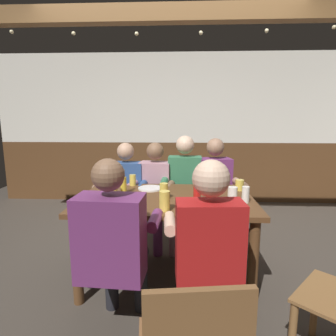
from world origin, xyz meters
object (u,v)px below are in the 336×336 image
(pint_glass_0, at_px, (246,195))
(pint_glass_5, at_px, (164,191))
(pint_glass_6, at_px, (165,201))
(bottle_2, at_px, (123,184))
(plate_0, at_px, (232,209))
(person_1, at_px, (154,190))
(plate_1, at_px, (151,188))
(bottle_0, at_px, (211,180))
(pint_glass_3, at_px, (232,194))
(person_4, at_px, (114,241))
(person_5, at_px, (207,243))
(pint_glass_7, at_px, (239,185))
(pint_glass_1, at_px, (106,198))
(person_0, at_px, (125,189))
(dining_table, at_px, (166,209))
(table_candle, at_px, (212,190))
(pint_glass_2, at_px, (133,180))
(bottle_1, at_px, (197,193))
(condiment_caddy, at_px, (133,203))
(person_2, at_px, (185,187))
(pint_glass_4, at_px, (113,189))
(person_3, at_px, (216,188))

(pint_glass_0, distance_m, pint_glass_5, 0.68)
(pint_glass_6, bearing_deg, bottle_2, 130.67)
(plate_0, bearing_deg, person_1, 123.86)
(plate_0, bearing_deg, plate_1, 138.89)
(bottle_0, distance_m, pint_glass_3, 0.37)
(plate_1, distance_m, pint_glass_6, 0.66)
(person_4, xyz_separation_m, person_5, (0.59, 0.01, -0.00))
(plate_0, distance_m, pint_glass_7, 0.62)
(bottle_2, height_order, pint_glass_1, bottle_2)
(pint_glass_0, bearing_deg, person_0, 144.49)
(person_1, distance_m, pint_glass_5, 0.81)
(dining_table, relative_size, table_candle, 18.82)
(person_4, distance_m, pint_glass_2, 1.14)
(pint_glass_0, bearing_deg, pint_glass_3, 146.70)
(plate_0, height_order, bottle_1, bottle_1)
(pint_glass_1, bearing_deg, pint_glass_7, 26.90)
(bottle_0, relative_size, pint_glass_6, 1.52)
(condiment_caddy, bearing_deg, person_5, -38.30)
(condiment_caddy, bearing_deg, pint_glass_7, 30.11)
(pint_glass_0, bearing_deg, dining_table, 168.72)
(person_0, height_order, plate_1, person_0)
(person_4, bearing_deg, plate_0, 29.13)
(person_2, xyz_separation_m, pint_glass_2, (-0.53, -0.29, 0.14))
(bottle_2, distance_m, pint_glass_2, 0.31)
(table_candle, xyz_separation_m, pint_glass_7, (0.27, 0.15, 0.01))
(pint_glass_0, distance_m, pint_glass_2, 1.16)
(person_4, relative_size, bottle_1, 4.76)
(bottle_1, bearing_deg, pint_glass_5, 146.81)
(person_4, xyz_separation_m, bottle_1, (0.55, 0.48, 0.19))
(person_2, height_order, condiment_caddy, person_2)
(plate_0, relative_size, bottle_2, 0.93)
(condiment_caddy, relative_size, pint_glass_4, 1.04)
(person_1, distance_m, bottle_0, 0.77)
(person_3, xyz_separation_m, pint_glass_0, (0.14, -0.84, 0.16))
(dining_table, distance_m, pint_glass_1, 0.58)
(dining_table, height_order, person_4, person_4)
(bottle_0, height_order, pint_glass_1, bottle_0)
(person_0, relative_size, person_1, 1.00)
(plate_1, xyz_separation_m, bottle_0, (0.58, 0.00, 0.09))
(person_4, bearing_deg, pint_glass_4, 106.56)
(person_1, distance_m, person_2, 0.35)
(plate_1, distance_m, bottle_1, 0.67)
(pint_glass_0, xyz_separation_m, pint_glass_5, (-0.67, 0.07, 0.00))
(plate_0, height_order, pint_glass_7, pint_glass_7)
(person_1, distance_m, pint_glass_2, 0.39)
(person_2, xyz_separation_m, pint_glass_7, (0.52, -0.44, 0.14))
(person_2, xyz_separation_m, bottle_2, (-0.57, -0.60, 0.17))
(person_4, height_order, pint_glass_5, person_4)
(dining_table, distance_m, pint_glass_4, 0.50)
(plate_1, relative_size, bottle_2, 1.08)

